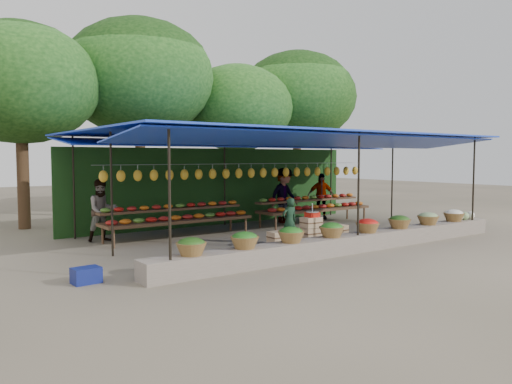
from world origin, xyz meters
TOP-DOWN VIEW (x-y plane):
  - ground at (0.00, 0.00)m, footprint 60.00×60.00m
  - stone_curb at (0.00, -2.75)m, footprint 10.60×0.55m
  - stall_canopy at (0.00, 0.08)m, footprint 10.80×6.60m
  - produce_baskets at (-0.10, -2.75)m, footprint 8.98×0.58m
  - netting_backdrop at (0.00, 3.15)m, footprint 10.60×0.06m
  - tree_row at (0.50, 6.09)m, footprint 16.51×5.50m
  - fruit_table_left at (-2.49, 1.35)m, footprint 4.21×0.95m
  - fruit_table_right at (2.51, 1.35)m, footprint 4.21×0.95m
  - crate_counter at (-0.61, -1.93)m, footprint 2.37×0.36m
  - weighing_scale at (-0.55, -1.93)m, footprint 0.31×0.31m
  - vendor_seated at (-0.61, -1.14)m, footprint 0.45×0.31m
  - customer_left at (-4.32, 2.07)m, footprint 0.80×0.63m
  - customer_mid at (1.90, 2.17)m, footprint 1.27×0.82m
  - customer_right at (3.63, 2.21)m, footprint 1.01×0.88m
  - blue_crate_front at (-3.68, -2.36)m, footprint 0.58×0.44m
  - blue_crate_back at (-6.03, -2.09)m, footprint 0.49×0.37m

SIDE VIEW (x-z plane):
  - ground at x=0.00m, z-range 0.00..0.00m
  - blue_crate_back at x=-6.03m, z-range 0.00..0.28m
  - blue_crate_front at x=-3.68m, z-range 0.00..0.33m
  - stone_curb at x=0.00m, z-range 0.00..0.40m
  - crate_counter at x=-0.61m, z-range -0.07..0.70m
  - produce_baskets at x=-0.10m, z-range 0.40..0.73m
  - vendor_seated at x=-0.61m, z-range 0.00..1.19m
  - fruit_table_left at x=-2.49m, z-range 0.14..1.07m
  - fruit_table_right at x=2.51m, z-range 0.14..1.07m
  - customer_left at x=-4.32m, z-range 0.00..1.64m
  - customer_right at x=3.63m, z-range 0.00..1.64m
  - weighing_scale at x=-0.55m, z-range 0.68..1.02m
  - customer_mid at x=1.90m, z-range 0.00..1.85m
  - netting_backdrop at x=0.00m, z-range 0.00..2.50m
  - stall_canopy at x=0.00m, z-range 1.26..4.08m
  - tree_row at x=0.50m, z-range 1.14..8.26m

